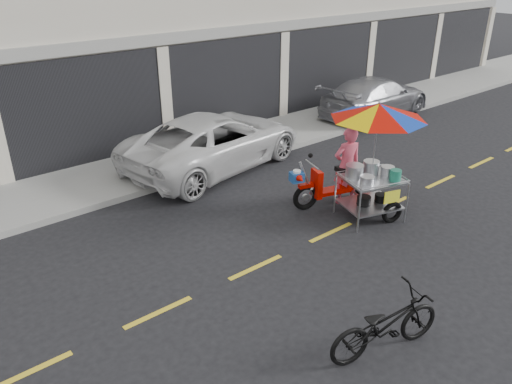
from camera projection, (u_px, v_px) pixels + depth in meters
ground at (331, 232)px, 10.22m from camera, size 90.00×90.00×0.00m
sidewalk at (187, 154)px, 14.03m from camera, size 45.00×3.00×0.15m
centerline at (331, 232)px, 10.21m from camera, size 42.00×0.10×0.01m
white_pickup at (214, 141)px, 13.13m from camera, size 5.53×3.26×1.44m
silver_pickup at (375, 97)px, 17.35m from camera, size 4.86×2.30×1.37m
near_bicycle at (385, 324)px, 6.97m from camera, size 1.91×1.06×0.95m
food_vendor_rig at (365, 142)px, 10.42m from camera, size 2.51×2.52×2.55m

